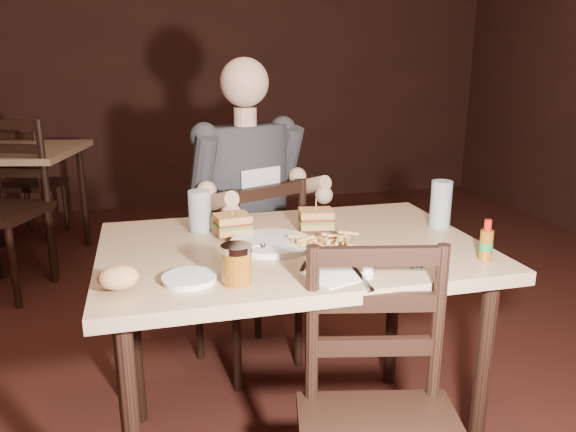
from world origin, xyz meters
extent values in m
plane|color=#391B15|center=(0.00, 3.50, 1.40)|extent=(6.00, 0.00, 6.00)
cube|color=tan|center=(0.18, -0.08, 0.75)|extent=(1.19, 0.79, 0.04)
cylinder|color=black|center=(-0.34, 0.24, 0.36)|extent=(0.05, 0.05, 0.73)
cylinder|color=black|center=(0.70, -0.39, 0.36)|extent=(0.05, 0.05, 0.73)
cylinder|color=black|center=(0.70, 0.24, 0.36)|extent=(0.05, 0.05, 0.73)
cube|color=tan|center=(-1.09, 2.23, 0.75)|extent=(0.96, 0.96, 0.04)
cylinder|color=black|center=(-0.85, 1.85, 0.36)|extent=(0.04, 0.04, 0.73)
cylinder|color=black|center=(-0.70, 2.47, 0.36)|extent=(0.04, 0.04, 0.73)
cylinder|color=white|center=(0.11, -0.08, 0.78)|extent=(0.25, 0.25, 0.01)
ellipsoid|color=maroon|center=(0.31, -0.11, 0.79)|extent=(0.04, 0.04, 0.01)
cylinder|color=silver|center=(-0.08, 0.14, 0.84)|extent=(0.08, 0.08, 0.14)
cylinder|color=silver|center=(0.73, -0.02, 0.85)|extent=(0.07, 0.07, 0.16)
cube|color=white|center=(0.23, -0.36, 0.77)|extent=(0.18, 0.18, 0.00)
cube|color=silver|center=(0.29, -0.39, 0.78)|extent=(0.03, 0.21, 0.00)
cube|color=silver|center=(0.18, -0.25, 0.78)|extent=(0.08, 0.15, 0.00)
cylinder|color=white|center=(-0.16, -0.30, 0.78)|extent=(0.14, 0.14, 0.01)
ellipsoid|color=tan|center=(-0.34, -0.33, 0.81)|extent=(0.10, 0.08, 0.06)
camera|label=1|loc=(-0.25, -1.70, 1.34)|focal=35.00mm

